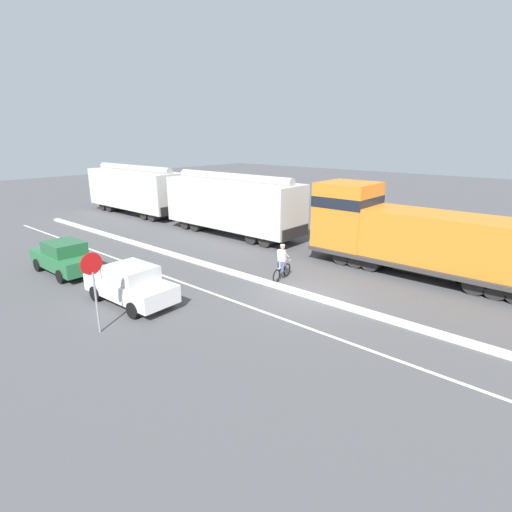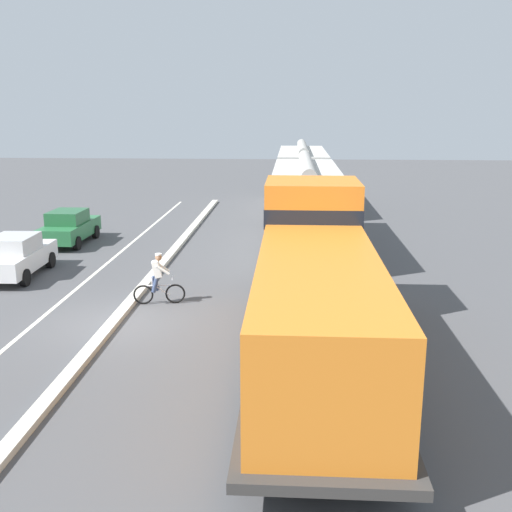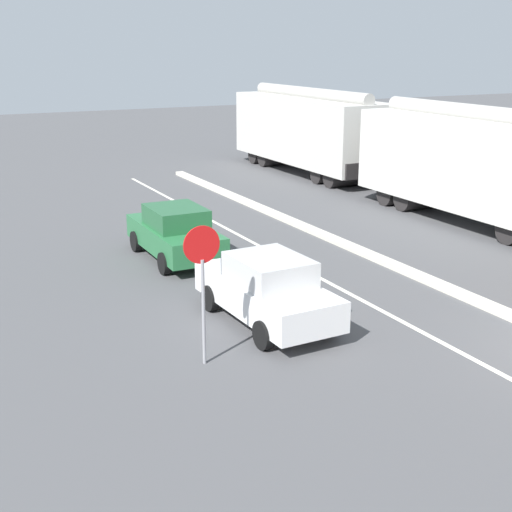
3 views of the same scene
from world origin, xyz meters
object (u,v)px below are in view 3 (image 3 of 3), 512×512
parked_car_white (267,289)px  hopper_car_lead (479,166)px  stop_sign (202,268)px  parked_car_green (175,233)px  hopper_car_middle (309,131)px

parked_car_white → hopper_car_lead: bearing=24.4°
parked_car_white → stop_sign: bearing=-147.7°
parked_car_white → parked_car_green: same height
hopper_car_lead → parked_car_white: 12.31m
hopper_car_lead → parked_car_white: bearing=-155.6°
hopper_car_lead → parked_car_green: size_ratio=2.52×
hopper_car_middle → parked_car_green: (-11.21, -10.90, -1.26)m
hopper_car_lead → parked_car_green: bearing=176.4°
hopper_car_lead → hopper_car_middle: same height
hopper_car_lead → parked_car_green: 11.30m
parked_car_white → hopper_car_middle: bearing=56.2°
parked_car_green → stop_sign: bearing=-106.5°
hopper_car_middle → parked_car_green: 15.68m
hopper_car_lead → parked_car_white: size_ratio=2.49×
parked_car_white → stop_sign: 2.83m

